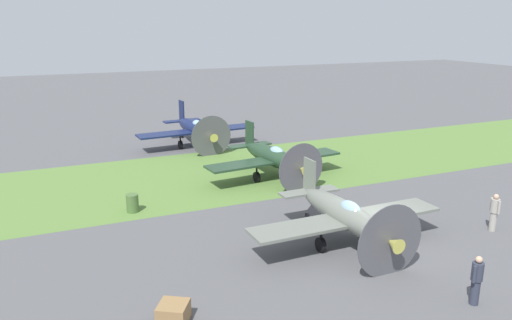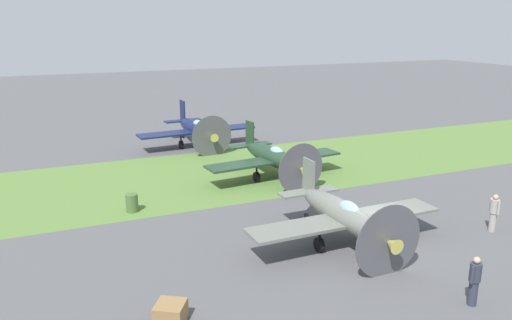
# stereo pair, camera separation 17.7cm
# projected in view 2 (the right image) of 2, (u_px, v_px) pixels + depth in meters

# --- Properties ---
(ground_plane) EXTENTS (160.00, 160.00, 0.00)m
(ground_plane) POSITION_uv_depth(u_px,v_px,m) (374.00, 240.00, 21.60)
(ground_plane) COLOR #515154
(grass_verge) EXTENTS (120.00, 11.00, 0.01)m
(grass_verge) POSITION_uv_depth(u_px,v_px,m) (261.00, 168.00, 32.15)
(grass_verge) COLOR #567A38
(grass_verge) RESTS_ON ground
(airplane_lead) EXTENTS (8.62, 6.86, 3.09)m
(airplane_lead) POSITION_uv_depth(u_px,v_px,m) (343.00, 215.00, 20.98)
(airplane_lead) COLOR slate
(airplane_lead) RESTS_ON ground
(airplane_wingman) EXTENTS (8.68, 6.88, 3.08)m
(airplane_wingman) POSITION_uv_depth(u_px,v_px,m) (273.00, 157.00, 29.96)
(airplane_wingman) COLOR #233D28
(airplane_wingman) RESTS_ON ground
(airplane_trail) EXTENTS (8.93, 7.06, 3.18)m
(airplane_trail) POSITION_uv_depth(u_px,v_px,m) (196.00, 129.00, 37.59)
(airplane_trail) COLOR #141E47
(airplane_trail) RESTS_ON ground
(ground_crew_chief) EXTENTS (0.59, 0.38, 1.73)m
(ground_crew_chief) POSITION_uv_depth(u_px,v_px,m) (474.00, 280.00, 16.47)
(ground_crew_chief) COLOR #2D3342
(ground_crew_chief) RESTS_ON ground
(ground_crew_mechanic) EXTENTS (0.38, 0.62, 1.73)m
(ground_crew_mechanic) POSITION_uv_depth(u_px,v_px,m) (494.00, 212.00, 22.31)
(ground_crew_mechanic) COLOR #9E998E
(ground_crew_mechanic) RESTS_ON ground
(fuel_drum) EXTENTS (0.60, 0.60, 0.90)m
(fuel_drum) POSITION_uv_depth(u_px,v_px,m) (132.00, 203.00, 24.76)
(fuel_drum) COLOR #476633
(fuel_drum) RESTS_ON ground
(supply_crate) EXTENTS (1.24, 1.24, 0.64)m
(supply_crate) POSITION_uv_depth(u_px,v_px,m) (170.00, 313.00, 15.66)
(supply_crate) COLOR olive
(supply_crate) RESTS_ON ground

